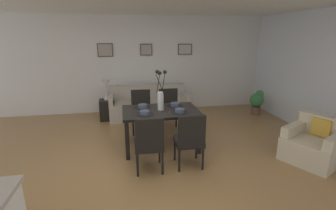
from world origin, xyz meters
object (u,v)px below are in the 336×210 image
at_px(dining_chair_far_left, 190,138).
at_px(table_lamp, 106,85).
at_px(dining_table, 161,114).
at_px(armchair, 314,145).
at_px(dining_chair_far_right, 169,108).
at_px(framed_picture_right, 185,49).
at_px(centerpiece_vase, 161,95).
at_px(bowl_far_left, 180,110).
at_px(framed_picture_left, 105,50).
at_px(framed_picture_center, 146,50).
at_px(bowl_near_right, 143,106).
at_px(bowl_near_left, 145,112).
at_px(dining_chair_near_right, 141,109).
at_px(dining_chair_near_left, 149,142).
at_px(side_table, 107,110).
at_px(sofa, 149,106).
at_px(bowl_far_right, 175,104).
at_px(potted_plant, 257,101).

bearing_deg(dining_chair_far_left, table_lamp, 117.98).
bearing_deg(dining_table, armchair, -22.10).
distance_m(dining_chair_far_right, framed_picture_right, 2.13).
height_order(centerpiece_vase, bowl_far_left, centerpiece_vase).
relative_size(armchair, framed_picture_left, 2.69).
bearing_deg(framed_picture_left, centerpiece_vase, -66.53).
height_order(bowl_far_left, framed_picture_center, framed_picture_center).
distance_m(bowl_near_right, framed_picture_center, 2.48).
bearing_deg(bowl_near_left, bowl_near_right, 90.00).
bearing_deg(dining_chair_far_left, dining_chair_near_right, 109.95).
xyz_separation_m(dining_chair_near_left, side_table, (-0.77, 2.69, -0.25)).
bearing_deg(bowl_far_left, bowl_near_left, 180.00).
distance_m(armchair, framed_picture_right, 4.02).
relative_size(bowl_near_right, armchair, 0.16).
height_order(sofa, framed_picture_center, framed_picture_center).
xyz_separation_m(table_lamp, framed_picture_center, (1.09, 0.67, 0.81)).
bearing_deg(bowl_near_left, dining_chair_far_left, -44.69).
bearing_deg(framed_picture_right, armchair, -68.19).
xyz_separation_m(dining_chair_near_right, framed_picture_left, (-0.78, 1.60, 1.19)).
height_order(framed_picture_left, framed_picture_right, framed_picture_left).
bearing_deg(bowl_near_right, table_lamp, 115.54).
relative_size(dining_table, dining_chair_near_left, 1.52).
bearing_deg(dining_chair_far_left, bowl_near_right, 121.49).
bearing_deg(framed_picture_right, centerpiece_vase, -113.43).
xyz_separation_m(dining_chair_far_right, table_lamp, (-1.41, 0.94, 0.38)).
bearing_deg(framed_picture_right, dining_chair_near_right, -130.67).
bearing_deg(side_table, framed_picture_center, 31.52).
bearing_deg(bowl_far_right, framed_picture_center, 97.87).
bearing_deg(dining_chair_near_right, table_lamp, 130.16).
bearing_deg(dining_chair_far_right, framed_picture_center, 101.59).
xyz_separation_m(dining_chair_near_left, centerpiece_vase, (0.32, 0.87, 0.51)).
xyz_separation_m(dining_table, side_table, (-1.09, 1.82, -0.39)).
bearing_deg(dining_chair_far_left, potted_plant, 43.51).
distance_m(dining_chair_near_right, potted_plant, 3.23).
distance_m(side_table, table_lamp, 0.63).
height_order(dining_chair_far_right, potted_plant, dining_chair_far_right).
bearing_deg(bowl_near_left, table_lamp, 110.78).
xyz_separation_m(dining_chair_near_left, bowl_far_left, (0.63, 0.66, 0.27)).
relative_size(side_table, potted_plant, 0.78).
bearing_deg(bowl_far_right, bowl_near_left, -146.46).
xyz_separation_m(dining_chair_far_right, armchair, (2.15, -1.89, -0.23)).
bearing_deg(sofa, bowl_near_right, -99.91).
bearing_deg(framed_picture_left, dining_table, -66.56).
distance_m(centerpiece_vase, framed_picture_right, 2.79).
distance_m(dining_chair_near_right, dining_chair_far_right, 0.63).
xyz_separation_m(framed_picture_right, potted_plant, (1.78, -0.94, -1.33)).
relative_size(dining_chair_near_left, dining_chair_far_right, 1.00).
relative_size(dining_chair_far_right, potted_plant, 1.37).
relative_size(bowl_far_left, potted_plant, 0.25).
xyz_separation_m(bowl_near_right, potted_plant, (3.17, 1.34, -0.41)).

